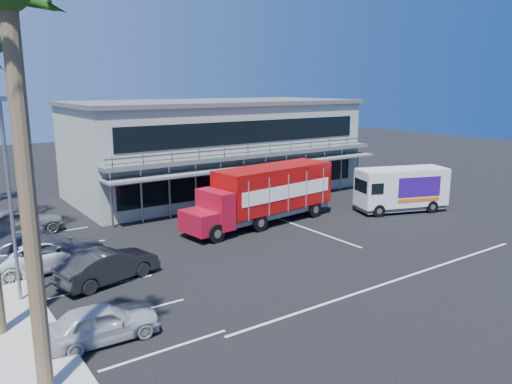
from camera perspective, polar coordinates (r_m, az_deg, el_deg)
ground at (r=27.29m, az=6.02°, el=-6.05°), size 120.00×120.00×0.00m
building at (r=40.16m, az=-4.70°, el=5.19°), size 22.40×12.00×7.30m
palm_a at (r=13.76m, az=-26.37°, el=17.73°), size 2.80×2.80×11.75m
light_pole_near at (r=21.06m, az=-26.36°, el=-0.06°), size 0.50×0.25×8.09m
red_truck at (r=30.90m, az=1.10°, el=-0.09°), size 10.71×3.70×3.53m
white_van at (r=35.28m, az=16.26°, el=0.36°), size 6.48×4.00×2.99m
parked_car_a at (r=18.10m, az=-17.20°, el=-14.09°), size 3.92×1.74×1.31m
parked_car_b at (r=23.03m, az=-16.52°, el=-8.04°), size 4.76×2.63×1.49m
parked_car_c at (r=25.52m, az=-23.01°, el=-6.55°), size 5.56×3.06×1.47m
parked_car_d at (r=25.74m, az=-23.16°, el=-6.16°), size 6.21×3.68×1.69m
parked_car_e at (r=31.56m, az=-25.54°, el=-3.11°), size 5.11×2.64×1.66m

